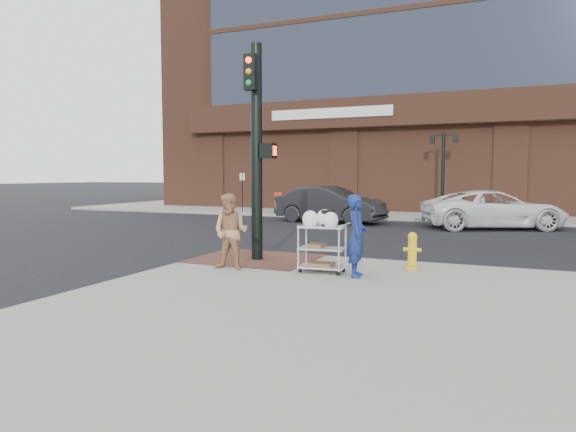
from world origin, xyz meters
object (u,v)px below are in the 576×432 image
at_px(pedestrian_tan, 231,232).
at_px(traffic_signal_pole, 257,145).
at_px(woman_blue, 357,236).
at_px(sedan_dark, 330,204).
at_px(utility_cart, 322,244).
at_px(lamp_post, 443,165).
at_px(minivan_white, 494,210).
at_px(fire_hydrant, 412,250).

bearing_deg(pedestrian_tan, traffic_signal_pole, 87.98).
xyz_separation_m(woman_blue, sedan_dark, (-4.65, 12.29, -0.14)).
bearing_deg(traffic_signal_pole, sedan_dark, 99.87).
relative_size(woman_blue, utility_cart, 1.26).
height_order(sedan_dark, utility_cart, sedan_dark).
xyz_separation_m(lamp_post, utility_cart, (-0.56, -16.11, -1.88)).
distance_m(sedan_dark, utility_cart, 12.74).
xyz_separation_m(pedestrian_tan, minivan_white, (4.87, 12.60, -0.19)).
bearing_deg(lamp_post, woman_blue, -89.25).
bearing_deg(traffic_signal_pole, lamp_post, 80.76).
bearing_deg(sedan_dark, woman_blue, -150.49).
bearing_deg(woman_blue, minivan_white, -20.93).
bearing_deg(lamp_post, traffic_signal_pole, -99.24).
distance_m(lamp_post, pedestrian_tan, 16.81).
xyz_separation_m(sedan_dark, minivan_white, (6.86, 0.02, -0.05)).
relative_size(pedestrian_tan, minivan_white, 0.29).
bearing_deg(pedestrian_tan, woman_blue, 2.70).
xyz_separation_m(lamp_post, sedan_dark, (-4.44, -3.97, -1.80)).
height_order(utility_cart, fire_hydrant, utility_cart).
bearing_deg(sedan_dark, minivan_white, -81.02).
bearing_deg(traffic_signal_pole, woman_blue, -20.99).
bearing_deg(minivan_white, sedan_dark, 66.95).
relative_size(sedan_dark, minivan_white, 0.90).
relative_size(lamp_post, sedan_dark, 0.80).
xyz_separation_m(sedan_dark, fire_hydrant, (5.52, -11.03, -0.27)).
bearing_deg(minivan_white, fire_hydrant, 149.82).
height_order(traffic_signal_pole, fire_hydrant, traffic_signal_pole).
xyz_separation_m(lamp_post, minivan_white, (2.43, -3.95, -1.85)).
bearing_deg(fire_hydrant, minivan_white, 83.06).
xyz_separation_m(minivan_white, fire_hydrant, (-1.35, -11.05, -0.21)).
distance_m(lamp_post, traffic_signal_pole, 15.43).
bearing_deg(utility_cart, minivan_white, 76.20).
bearing_deg(fire_hydrant, utility_cart, -146.04).
bearing_deg(pedestrian_tan, lamp_post, 78.08).
relative_size(lamp_post, minivan_white, 0.72).
distance_m(lamp_post, fire_hydrant, 15.18).
height_order(lamp_post, sedan_dark, lamp_post).
distance_m(woman_blue, minivan_white, 12.51).
relative_size(pedestrian_tan, fire_hydrant, 2.04).
xyz_separation_m(utility_cart, fire_hydrant, (1.64, 1.10, -0.18)).
relative_size(traffic_signal_pole, utility_cart, 3.88).
xyz_separation_m(traffic_signal_pole, pedestrian_tan, (0.03, -1.32, -1.87)).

